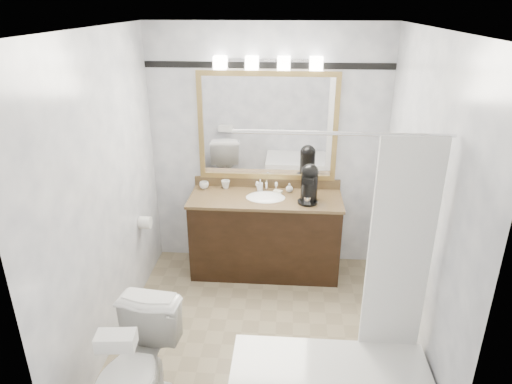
% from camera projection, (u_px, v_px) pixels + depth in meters
% --- Properties ---
extents(room, '(2.42, 2.62, 2.52)m').
position_uv_depth(room, '(259.00, 202.00, 3.48)').
color(room, gray).
rests_on(room, ground).
extents(vanity, '(1.53, 0.58, 0.97)m').
position_uv_depth(vanity, '(265.00, 233.00, 4.73)').
color(vanity, black).
rests_on(vanity, ground).
extents(mirror, '(1.40, 0.04, 1.10)m').
position_uv_depth(mirror, '(268.00, 127.00, 4.56)').
color(mirror, tan).
rests_on(mirror, room).
extents(vanity_light_bar, '(1.02, 0.14, 0.12)m').
position_uv_depth(vanity_light_bar, '(268.00, 63.00, 4.26)').
color(vanity_light_bar, silver).
rests_on(vanity_light_bar, room).
extents(accent_stripe, '(2.40, 0.01, 0.06)m').
position_uv_depth(accent_stripe, '(268.00, 65.00, 4.34)').
color(accent_stripe, black).
rests_on(accent_stripe, room).
extents(tp_roll, '(0.11, 0.12, 0.12)m').
position_uv_depth(tp_roll, '(145.00, 222.00, 4.38)').
color(tp_roll, white).
rests_on(tp_roll, room).
extents(toilet, '(0.54, 0.82, 0.79)m').
position_uv_depth(toilet, '(135.00, 373.00, 3.02)').
color(toilet, white).
rests_on(toilet, ground).
extents(tissue_box, '(0.24, 0.15, 0.09)m').
position_uv_depth(tissue_box, '(116.00, 341.00, 2.66)').
color(tissue_box, white).
rests_on(tissue_box, toilet).
extents(coffee_maker, '(0.20, 0.25, 0.38)m').
position_uv_depth(coffee_maker, '(309.00, 182.00, 4.41)').
color(coffee_maker, black).
rests_on(coffee_maker, vanity).
extents(cup_left, '(0.12, 0.12, 0.07)m').
position_uv_depth(cup_left, '(204.00, 185.00, 4.76)').
color(cup_left, white).
rests_on(cup_left, vanity).
extents(cup_right, '(0.10, 0.10, 0.08)m').
position_uv_depth(cup_right, '(226.00, 184.00, 4.77)').
color(cup_right, white).
rests_on(cup_right, vanity).
extents(soap_bottle_a, '(0.05, 0.05, 0.12)m').
position_uv_depth(soap_bottle_a, '(260.00, 185.00, 4.71)').
color(soap_bottle_a, white).
rests_on(soap_bottle_a, vanity).
extents(soap_bottle_b, '(0.10, 0.10, 0.09)m').
position_uv_depth(soap_bottle_b, '(289.00, 188.00, 4.68)').
color(soap_bottle_b, white).
rests_on(soap_bottle_b, vanity).
extents(soap_bar, '(0.10, 0.09, 0.03)m').
position_uv_depth(soap_bar, '(278.00, 192.00, 4.66)').
color(soap_bar, beige).
rests_on(soap_bar, vanity).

